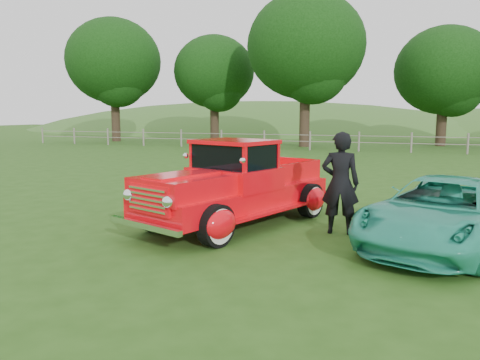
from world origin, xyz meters
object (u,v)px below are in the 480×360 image
(tree_mid_west, at_px, (214,72))
(red_pickup, at_px, (236,187))
(tree_near_west, at_px, (306,46))
(man, at_px, (340,183))
(teal_sedan, at_px, (444,213))
(tree_far_west, at_px, (114,61))
(tree_near_east, at_px, (445,71))

(tree_mid_west, relative_size, red_pickup, 1.60)
(tree_near_west, distance_m, man, 24.57)
(tree_near_west, xyz_separation_m, teal_sedan, (7.39, -23.50, -6.19))
(tree_far_west, height_order, teal_sedan, tree_far_west)
(tree_far_west, bearing_deg, teal_sedan, -46.33)
(tree_near_east, xyz_separation_m, man, (-3.44, -27.22, -4.26))
(tree_near_west, distance_m, teal_sedan, 25.40)
(tree_mid_west, bearing_deg, tree_near_west, -20.56)
(tree_near_west, bearing_deg, man, -76.54)
(tree_far_west, distance_m, tree_near_west, 16.03)
(tree_mid_west, height_order, tree_near_west, tree_near_west)
(tree_near_west, bearing_deg, tree_far_west, 176.42)
(tree_far_west, xyz_separation_m, red_pickup, (19.42, -24.17, -5.69))
(tree_far_west, xyz_separation_m, teal_sedan, (23.39, -24.50, -5.88))
(man, bearing_deg, tree_near_west, -81.66)
(tree_far_west, relative_size, teal_sedan, 2.29)
(tree_far_west, distance_m, man, 32.89)
(tree_near_west, height_order, man, tree_near_west)
(tree_mid_west, bearing_deg, teal_sedan, -59.85)
(man, bearing_deg, tree_far_west, -53.45)
(tree_near_west, bearing_deg, tree_near_east, 23.96)
(red_pickup, relative_size, man, 2.67)
(tree_far_west, xyz_separation_m, man, (21.56, -24.22, -5.50))
(teal_sedan, relative_size, man, 2.20)
(tree_near_east, relative_size, teal_sedan, 1.92)
(tree_mid_west, relative_size, teal_sedan, 1.95)
(tree_far_west, distance_m, red_pickup, 31.52)
(tree_far_west, relative_size, tree_near_west, 0.95)
(red_pickup, height_order, teal_sedan, red_pickup)
(tree_mid_west, xyz_separation_m, teal_sedan, (15.39, -26.50, -4.95))
(teal_sedan, bearing_deg, tree_mid_west, 140.18)
(red_pickup, height_order, man, man)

